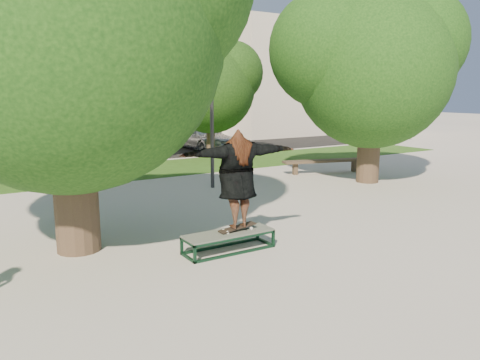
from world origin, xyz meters
TOP-DOWN VIEW (x-y plane):
  - ground at (0.00, 0.00)m, footprint 120.00×120.00m
  - grass_strip at (1.00, 9.50)m, footprint 30.00×4.00m
  - asphalt_strip at (0.00, 16.00)m, footprint 40.00×8.00m
  - tree_left at (-4.29, 1.09)m, footprint 6.96×5.95m
  - tree_right at (5.92, 3.08)m, footprint 6.24×5.33m
  - bg_tree_mid at (-1.08, 12.08)m, footprint 5.76×4.92m
  - bg_tree_right at (4.43, 11.57)m, footprint 5.04×4.31m
  - lamppost at (1.00, 5.00)m, footprint 0.25×0.15m
  - side_building at (18.00, 22.00)m, footprint 15.00×10.00m
  - grind_box at (-1.74, -0.60)m, footprint 1.80×0.60m
  - skater_rig at (-1.54, -0.60)m, footprint 2.42×0.96m
  - bench at (6.01, 5.13)m, footprint 3.38×1.37m
  - car_grey at (-2.00, 16.39)m, footprint 2.22×4.66m
  - car_silver_b at (5.62, 14.50)m, footprint 2.21×4.85m

SIDE VIEW (x-z plane):
  - ground at x=0.00m, z-range 0.00..0.00m
  - asphalt_strip at x=0.00m, z-range 0.00..0.01m
  - grass_strip at x=1.00m, z-range 0.00..0.02m
  - grind_box at x=-1.74m, z-range 0.00..0.38m
  - bench at x=6.01m, z-range 0.18..0.70m
  - car_grey at x=-2.00m, z-range 0.00..1.28m
  - car_silver_b at x=5.62m, z-range 0.00..1.38m
  - skater_rig at x=-1.54m, z-range 0.41..2.40m
  - lamppost at x=1.00m, z-range 0.10..6.21m
  - bg_tree_right at x=4.43m, z-range 0.77..6.21m
  - side_building at x=18.00m, z-range 0.00..8.00m
  - bg_tree_mid at x=-1.08m, z-range 0.90..7.14m
  - tree_right at x=5.92m, z-range 0.84..7.35m
  - tree_left at x=-4.29m, z-range 0.86..7.98m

